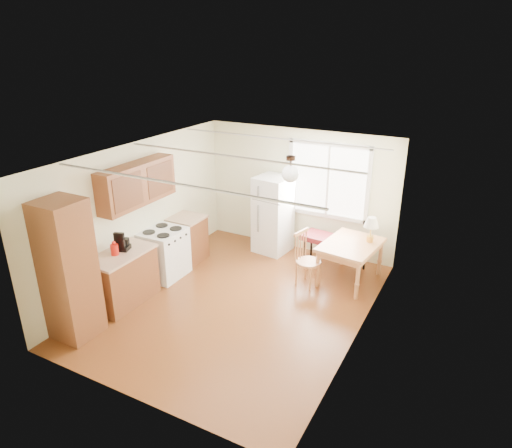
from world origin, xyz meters
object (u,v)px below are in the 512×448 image
Objects in this scene: refrigerator at (273,215)px; dining_table at (351,249)px; bench at (335,242)px; chair at (304,255)px.

refrigerator is 1.87m from dining_table.
chair is at bearing -101.04° from bench.
dining_table is 0.84m from chair.
refrigerator is 1.59× the size of chair.
dining_table is at bearing 47.63° from chair.
bench is at bearing 1.14° from refrigerator.
bench is 1.04× the size of dining_table.
chair is at bearing -138.24° from dining_table.
refrigerator is 1.18× the size of bench.
chair is (-0.28, -0.86, 0.04)m from bench.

